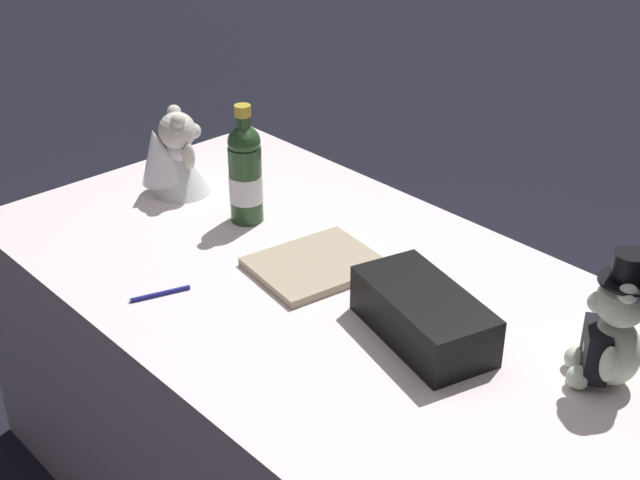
{
  "coord_description": "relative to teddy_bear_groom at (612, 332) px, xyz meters",
  "views": [
    {
      "loc": [
        -1.24,
        1.14,
        1.73
      ],
      "look_at": [
        0.0,
        0.0,
        0.8
      ],
      "focal_mm": 48.95,
      "sensor_mm": 36.0,
      "label": 1
    }
  ],
  "objects": [
    {
      "name": "reception_table",
      "position": [
        0.63,
        0.14,
        -0.46
      ],
      "size": [
        1.68,
        0.94,
        0.7
      ],
      "primitive_type": "cube",
      "color": "white",
      "rests_on": "ground_plane"
    },
    {
      "name": "teddy_bear_groom",
      "position": [
        0.0,
        0.0,
        0.0
      ],
      "size": [
        0.14,
        0.13,
        0.28
      ],
      "color": "silver",
      "rests_on": "reception_table"
    },
    {
      "name": "teddy_bear_bride",
      "position": [
        1.23,
        0.12,
        -0.01
      ],
      "size": [
        0.19,
        0.22,
        0.24
      ],
      "color": "white",
      "rests_on": "reception_table"
    },
    {
      "name": "champagne_bottle",
      "position": [
        0.97,
        0.08,
        0.02
      ],
      "size": [
        0.09,
        0.09,
        0.31
      ],
      "color": "#274A26",
      "rests_on": "reception_table"
    },
    {
      "name": "signing_pen",
      "position": [
        0.82,
        0.45,
        -0.11
      ],
      "size": [
        0.05,
        0.14,
        0.01
      ],
      "color": "navy",
      "rests_on": "reception_table"
    },
    {
      "name": "gift_case_black",
      "position": [
        0.33,
        0.14,
        -0.06
      ],
      "size": [
        0.35,
        0.23,
        0.1
      ],
      "color": "black",
      "rests_on": "reception_table"
    },
    {
      "name": "guestbook",
      "position": [
        0.67,
        0.12,
        -0.1
      ],
      "size": [
        0.27,
        0.31,
        0.02
      ],
      "primitive_type": "cube",
      "rotation": [
        0.0,
        0.0,
        -0.15
      ],
      "color": "tan",
      "rests_on": "reception_table"
    }
  ]
}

